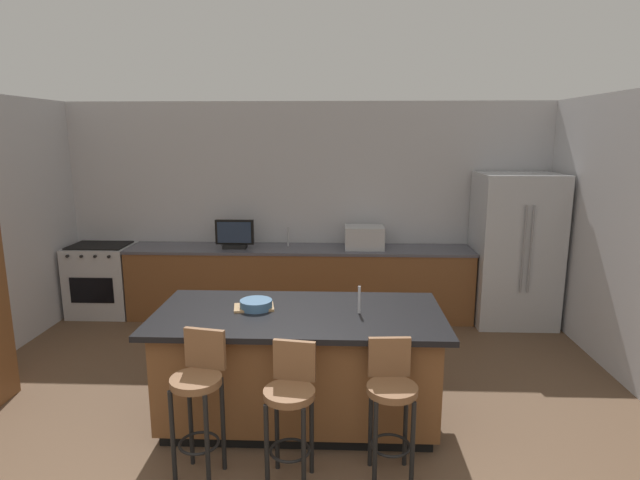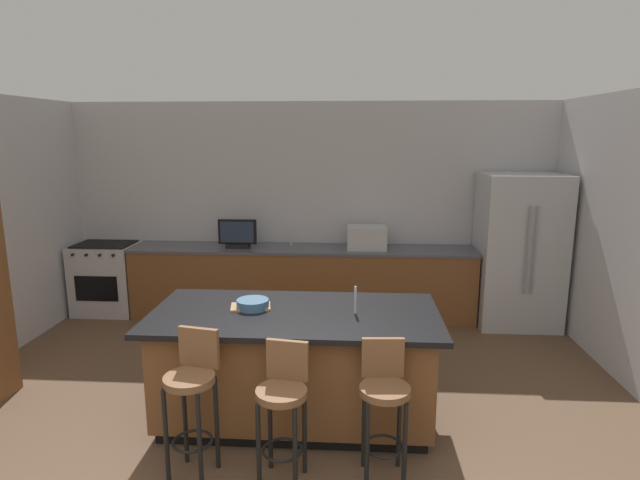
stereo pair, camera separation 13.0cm
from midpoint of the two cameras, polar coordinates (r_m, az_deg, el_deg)
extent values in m
cube|color=#BCBCC1|center=(6.79, -0.48, 3.56)|extent=(6.68, 0.12, 2.70)
cube|color=brown|center=(6.62, -1.43, -4.81)|extent=(4.29, 0.60, 0.86)
cube|color=#4C4C56|center=(6.51, -1.45, -1.01)|extent=(4.31, 0.62, 0.04)
cube|color=black|center=(4.51, -1.82, -18.46)|extent=(2.04, 0.86, 0.09)
cube|color=brown|center=(4.31, -1.86, -13.41)|extent=(2.12, 0.94, 0.79)
cube|color=black|center=(4.15, -1.89, -8.21)|extent=(2.28, 1.10, 0.04)
cube|color=#B7BABF|center=(6.72, 21.51, -1.08)|extent=(0.95, 0.77, 1.84)
cylinder|color=gray|center=(6.30, 22.36, -1.09)|extent=(0.02, 0.02, 1.01)
cylinder|color=gray|center=(6.33, 23.04, -1.09)|extent=(0.02, 0.02, 1.01)
cube|color=#B7BABF|center=(7.30, -21.88, -3.96)|extent=(0.78, 0.60, 0.90)
cube|color=black|center=(7.05, -22.90, -4.96)|extent=(0.55, 0.01, 0.32)
cube|color=black|center=(7.20, -22.16, -0.43)|extent=(0.70, 0.50, 0.02)
cylinder|color=black|center=(7.05, -25.09, -1.48)|extent=(0.04, 0.03, 0.04)
cylinder|color=black|center=(6.97, -23.85, -1.52)|extent=(0.04, 0.03, 0.04)
cylinder|color=black|center=(6.90, -22.59, -1.55)|extent=(0.04, 0.03, 0.04)
cylinder|color=black|center=(6.82, -21.30, -1.59)|extent=(0.04, 0.03, 0.04)
cube|color=#B7BABF|center=(6.46, 5.75, 0.27)|extent=(0.48, 0.36, 0.28)
cube|color=black|center=(6.57, -8.46, -0.63)|extent=(0.29, 0.16, 0.05)
cube|color=black|center=(6.54, -8.51, 0.91)|extent=(0.48, 0.05, 0.31)
cube|color=#1E2D47|center=(6.51, -8.56, 0.87)|extent=(0.42, 0.01, 0.26)
cylinder|color=#B2B2B7|center=(6.60, -2.67, 0.37)|extent=(0.02, 0.02, 0.24)
cylinder|color=#B2B2B7|center=(4.09, 4.81, -6.59)|extent=(0.02, 0.02, 0.22)
cylinder|color=brown|center=(3.64, -13.17, -14.71)|extent=(0.34, 0.34, 0.05)
cube|color=brown|center=(3.69, -12.17, -11.46)|extent=(0.29, 0.09, 0.28)
cylinder|color=black|center=(3.78, -15.57, -20.16)|extent=(0.03, 0.03, 0.69)
cylinder|color=black|center=(3.67, -12.05, -20.98)|extent=(0.03, 0.03, 0.69)
cylinder|color=black|center=(3.96, -13.68, -18.48)|extent=(0.03, 0.03, 0.69)
cylinder|color=black|center=(3.86, -10.30, -19.18)|extent=(0.03, 0.03, 0.69)
torus|color=black|center=(3.86, -12.84, -20.77)|extent=(0.28, 0.28, 0.02)
cylinder|color=brown|center=(3.53, -3.17, -16.48)|extent=(0.34, 0.34, 0.05)
cube|color=brown|center=(3.58, -2.54, -13.05)|extent=(0.29, 0.08, 0.28)
cylinder|color=black|center=(3.63, -5.67, -21.80)|extent=(0.03, 0.03, 0.62)
cylinder|color=black|center=(3.57, -1.63, -22.35)|extent=(0.03, 0.03, 0.62)
cylinder|color=black|center=(3.83, -4.47, -19.85)|extent=(0.03, 0.03, 0.62)
cylinder|color=black|center=(3.77, -0.67, -20.33)|extent=(0.03, 0.03, 0.62)
torus|color=black|center=(3.74, -3.10, -22.04)|extent=(0.28, 0.28, 0.02)
cylinder|color=brown|center=(3.59, 8.22, -16.06)|extent=(0.34, 0.34, 0.05)
cube|color=brown|center=(3.65, 7.96, -12.68)|extent=(0.29, 0.06, 0.28)
cylinder|color=black|center=(3.64, 6.30, -21.70)|extent=(0.03, 0.03, 0.62)
cylinder|color=black|center=(3.67, 10.38, -21.49)|extent=(0.03, 0.03, 0.62)
cylinder|color=black|center=(3.85, 5.88, -19.70)|extent=(0.03, 0.03, 0.62)
cylinder|color=black|center=(3.88, 9.70, -19.53)|extent=(0.03, 0.03, 0.62)
torus|color=black|center=(3.80, 8.03, -21.55)|extent=(0.28, 0.28, 0.02)
cylinder|color=#3F668C|center=(4.24, -6.53, -7.01)|extent=(0.26, 0.26, 0.07)
cube|color=black|center=(4.27, -6.36, -7.30)|extent=(0.08, 0.15, 0.01)
cube|color=#A87F51|center=(4.26, -6.76, -7.30)|extent=(0.35, 0.26, 0.02)
camera|label=1|loc=(0.06, -89.29, 0.15)|focal=29.10mm
camera|label=2|loc=(0.06, 90.71, -0.15)|focal=29.10mm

